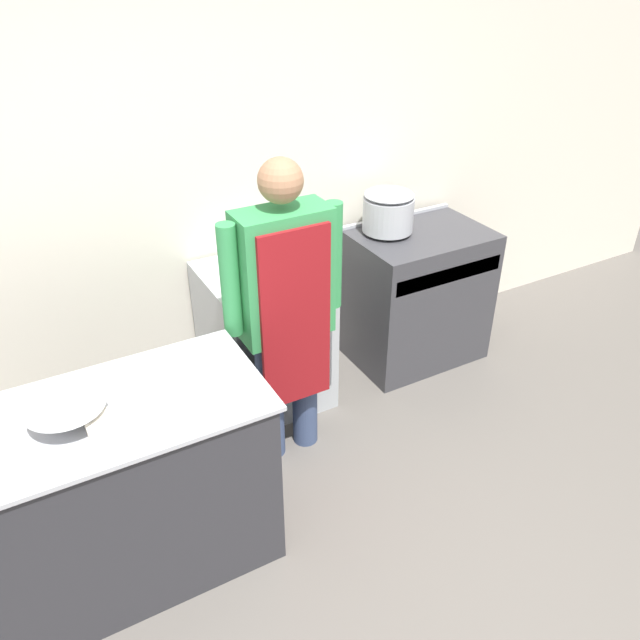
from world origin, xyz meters
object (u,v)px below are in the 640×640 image
(mixing_bowl, at_px, (67,415))
(stock_pot, at_px, (388,210))
(person_cook, at_px, (285,302))
(plastic_tub, at_px, (105,425))
(fridge_unit, at_px, (266,337))
(stove, at_px, (416,296))

(mixing_bowl, distance_m, stock_pot, 2.27)
(person_cook, xyz_separation_m, plastic_tub, (-0.98, -0.48, -0.02))
(person_cook, bearing_deg, plastic_tub, -154.23)
(person_cook, relative_size, stock_pot, 5.29)
(mixing_bowl, height_order, plastic_tub, mixing_bowl)
(mixing_bowl, bearing_deg, fridge_unit, 34.94)
(plastic_tub, bearing_deg, stock_pot, 27.41)
(plastic_tub, bearing_deg, fridge_unit, 41.39)
(stove, bearing_deg, stock_pot, 151.00)
(fridge_unit, height_order, mixing_bowl, mixing_bowl)
(fridge_unit, relative_size, mixing_bowl, 2.94)
(stove, xyz_separation_m, mixing_bowl, (-2.27, -0.80, 0.49))
(stock_pot, bearing_deg, person_cook, -150.99)
(stove, height_order, mixing_bowl, mixing_bowl)
(person_cook, height_order, stock_pot, person_cook)
(fridge_unit, height_order, person_cook, person_cook)
(stove, relative_size, person_cook, 0.55)
(person_cook, bearing_deg, stock_pot, 29.01)
(stove, relative_size, mixing_bowl, 3.03)
(mixing_bowl, bearing_deg, person_cook, 18.20)
(fridge_unit, height_order, plastic_tub, plastic_tub)
(fridge_unit, relative_size, plastic_tub, 6.55)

